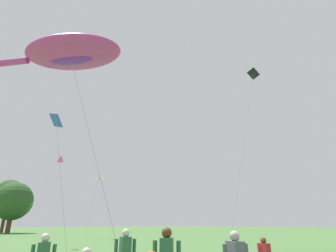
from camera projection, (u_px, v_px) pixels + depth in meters
big_show_kite at (66, 54)px, 15.62m from camera, size 9.86×12.27×11.64m
small_kite_diamond_red at (99, 176)px, 35.66m from camera, size 1.54×1.80×8.36m
small_kite_tiny_distant at (60, 159)px, 23.32m from camera, size 2.49×4.41×7.53m
small_kite_box_yellow at (252, 81)px, 24.60m from camera, size 1.99×3.52×15.21m
small_kite_bird_shape at (57, 128)px, 12.02m from camera, size 2.74×2.88×6.44m
tree_broad_distant at (13, 201)px, 52.83m from camera, size 7.32×7.32×9.63m
tree_oak_left at (9, 193)px, 56.12m from camera, size 5.24×5.24×10.58m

